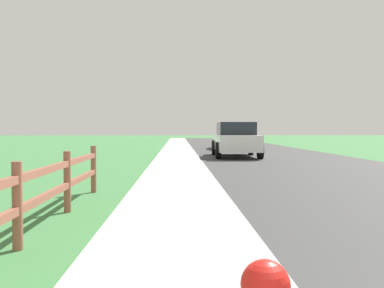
# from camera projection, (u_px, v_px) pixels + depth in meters

# --- Properties ---
(ground_plane) EXTENTS (120.00, 120.00, 0.00)m
(ground_plane) POSITION_uv_depth(u_px,v_px,m) (195.00, 151.00, 25.45)
(ground_plane) COLOR #3D7640
(road_asphalt) EXTENTS (7.00, 66.00, 0.01)m
(road_asphalt) POSITION_uv_depth(u_px,v_px,m) (249.00, 149.00, 27.56)
(road_asphalt) COLOR #393939
(road_asphalt) RESTS_ON ground
(curb_concrete) EXTENTS (6.00, 66.00, 0.01)m
(curb_concrete) POSITION_uv_depth(u_px,v_px,m) (146.00, 149.00, 27.35)
(curb_concrete) COLOR #A0A5A4
(curb_concrete) RESTS_ON ground
(grass_verge) EXTENTS (5.00, 66.00, 0.00)m
(grass_verge) POSITION_uv_depth(u_px,v_px,m) (122.00, 149.00, 27.30)
(grass_verge) COLOR #3D7640
(grass_verge) RESTS_ON ground
(rail_fence) EXTENTS (0.11, 8.50, 0.95)m
(rail_fence) POSITION_uv_depth(u_px,v_px,m) (17.00, 199.00, 4.62)
(rail_fence) COLOR #935441
(rail_fence) RESTS_ON ground
(parked_suv_white) EXTENTS (2.11, 4.70, 1.59)m
(parked_suv_white) POSITION_uv_depth(u_px,v_px,m) (236.00, 139.00, 20.17)
(parked_suv_white) COLOR white
(parked_suv_white) RESTS_ON ground
(parked_car_silver) EXTENTS (2.20, 4.63, 1.46)m
(parked_car_silver) POSITION_uv_depth(u_px,v_px,m) (231.00, 137.00, 28.21)
(parked_car_silver) COLOR #B7BABF
(parked_car_silver) RESTS_ON ground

